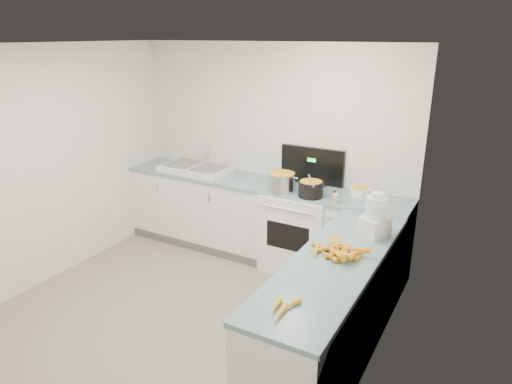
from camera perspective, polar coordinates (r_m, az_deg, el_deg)
The scene contains 19 objects.
floor at distance 4.49m, azimuth -10.69°, elevation -16.29°, with size 3.50×4.00×0.00m, color gray, non-canonical shape.
ceiling at distance 3.67m, azimuth -13.19°, elevation 17.45°, with size 3.50×4.00×0.00m, color silver, non-canonical shape.
wall_back at distance 5.50m, azimuth 1.87°, elevation 5.18°, with size 3.50×2.50×0.00m, color silver, non-canonical shape.
wall_left at distance 5.19m, azimuth -26.67°, elevation 2.24°, with size 4.00×2.50×0.00m, color silver, non-canonical shape.
wall_right at distance 3.12m, azimuth 13.56°, elevation -6.63°, with size 4.00×2.50×0.00m, color silver, non-canonical shape.
counter_back at distance 5.49m, azimuth 0.33°, elevation -3.41°, with size 3.50×0.62×0.94m.
counter_right at distance 3.83m, azimuth 9.50°, elevation -14.55°, with size 0.62×2.20×0.94m.
stove at distance 5.25m, azimuth 5.53°, elevation -4.54°, with size 0.76×0.65×1.36m.
sink at distance 5.79m, azimuth -7.49°, elevation 2.95°, with size 0.86×0.52×0.31m.
steel_pot at distance 4.99m, azimuth 3.21°, elevation 1.12°, with size 0.31×0.31×0.23m, color silver.
black_pot at distance 4.86m, azimuth 6.86°, elevation 0.25°, with size 0.26×0.26×0.19m, color black.
wooden_spoon at distance 4.83m, azimuth 6.90°, elevation 1.42°, with size 0.02×0.02×0.41m, color #AD7A47.
mixing_bowl at distance 4.96m, azimuth 12.87°, elevation -0.00°, with size 0.22×0.22×0.10m, color white.
extract_bottle at distance 4.74m, azimuth 9.77°, elevation -0.69°, with size 0.04×0.04×0.10m, color #593319.
spice_jar at distance 4.70m, azimuth 9.89°, elevation -0.93°, with size 0.05×0.05×0.09m, color #E5B266.
food_processor at distance 4.00m, azimuth 14.68°, elevation -3.08°, with size 0.27×0.29×0.39m.
carrot_pile at distance 3.65m, azimuth 10.28°, elevation -7.23°, with size 0.48×0.35×0.09m.
peeled_carrots at distance 2.94m, azimuth 3.27°, elevation -14.27°, with size 0.16×0.30×0.04m.
peelings at distance 5.89m, azimuth -8.99°, elevation 3.57°, with size 0.25×0.27×0.01m.
Camera 1 is at (2.45, -2.73, 2.58)m, focal length 32.00 mm.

